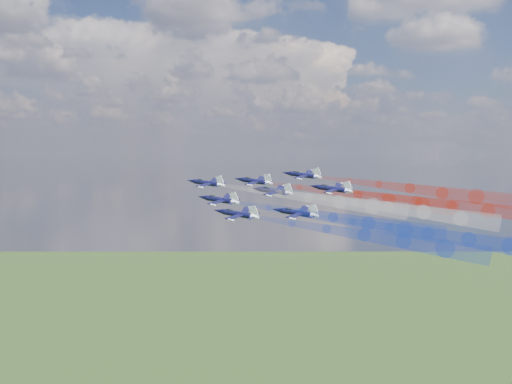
# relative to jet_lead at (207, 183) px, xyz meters

# --- Properties ---
(jet_lead) EXTENTS (16.52, 15.43, 7.12)m
(jet_lead) POSITION_rel_jet_lead_xyz_m (0.00, 0.00, 0.00)
(jet_lead) COLOR black
(trail_lead) EXTENTS (51.38, 24.83, 10.60)m
(trail_lead) POSITION_rel_jet_lead_xyz_m (30.30, -12.05, -3.23)
(trail_lead) COLOR white
(jet_inner_left) EXTENTS (16.52, 15.43, 7.12)m
(jet_inner_left) POSITION_rel_jet_lead_xyz_m (6.49, -15.22, -3.78)
(jet_inner_left) COLOR black
(trail_inner_left) EXTENTS (51.38, 24.83, 10.60)m
(trail_inner_left) POSITION_rel_jet_lead_xyz_m (36.79, -27.28, -7.01)
(trail_inner_left) COLOR blue
(jet_inner_right) EXTENTS (16.52, 15.43, 7.12)m
(jet_inner_right) POSITION_rel_jet_lead_xyz_m (13.49, 5.95, 0.39)
(jet_inner_right) COLOR black
(trail_inner_right) EXTENTS (51.38, 24.83, 10.60)m
(trail_inner_right) POSITION_rel_jet_lead_xyz_m (43.79, -6.10, -2.84)
(trail_inner_right) COLOR red
(jet_outer_left) EXTENTS (16.52, 15.43, 7.12)m
(jet_outer_left) POSITION_rel_jet_lead_xyz_m (13.23, -27.69, -6.34)
(jet_outer_left) COLOR black
(trail_outer_left) EXTENTS (51.38, 24.83, 10.60)m
(trail_outer_left) POSITION_rel_jet_lead_xyz_m (43.52, -39.74, -9.57)
(trail_outer_left) COLOR blue
(jet_center_third) EXTENTS (16.52, 15.43, 7.12)m
(jet_center_third) POSITION_rel_jet_lead_xyz_m (20.44, -7.73, -1.77)
(jet_center_third) COLOR black
(trail_center_third) EXTENTS (51.38, 24.83, 10.60)m
(trail_center_third) POSITION_rel_jet_lead_xyz_m (50.73, -19.79, -5.00)
(trail_center_third) COLOR white
(jet_outer_right) EXTENTS (16.52, 15.43, 7.12)m
(jet_outer_right) POSITION_rel_jet_lead_xyz_m (27.98, 9.19, 2.19)
(jet_outer_right) COLOR black
(trail_outer_right) EXTENTS (51.38, 24.83, 10.60)m
(trail_outer_right) POSITION_rel_jet_lead_xyz_m (58.28, -2.86, -1.04)
(trail_outer_right) COLOR red
(jet_rear_left) EXTENTS (16.52, 15.43, 7.12)m
(jet_rear_left) POSITION_rel_jet_lead_xyz_m (27.75, -23.99, -6.24)
(jet_rear_left) COLOR black
(trail_rear_left) EXTENTS (51.38, 24.83, 10.60)m
(trail_rear_left) POSITION_rel_jet_lead_xyz_m (58.05, -36.04, -9.47)
(trail_rear_left) COLOR blue
(jet_rear_right) EXTENTS (16.52, 15.43, 7.12)m
(jet_rear_right) POSITION_rel_jet_lead_xyz_m (36.76, -4.59, -1.18)
(jet_rear_right) COLOR black
(trail_rear_right) EXTENTS (51.38, 24.83, 10.60)m
(trail_rear_right) POSITION_rel_jet_lead_xyz_m (67.05, -16.64, -4.41)
(trail_rear_right) COLOR red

